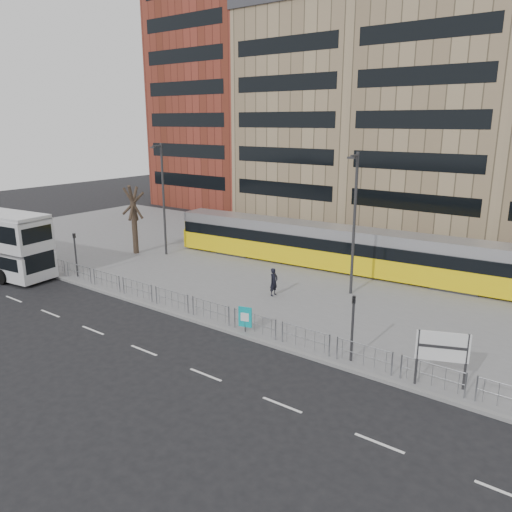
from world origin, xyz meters
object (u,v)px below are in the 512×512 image
Objects in this scene: lamp_post_west at (163,196)px; lamp_post_east at (354,219)px; traffic_light_east at (353,320)px; bare_tree at (132,183)px; tram at (336,248)px; ad_panel at (245,317)px; station_sign at (442,349)px; pedestrian at (274,282)px; traffic_light_west at (75,249)px.

lamp_post_east is at bearing 0.89° from lamp_post_west.
traffic_light_east is 0.39× the size of bare_tree.
tram is 13.19m from ad_panel.
station_sign is 11.92m from lamp_post_east.
tram is at bearing 1.73° from pedestrian.
tram reaches higher than station_sign.
station_sign is (11.47, -12.65, 0.09)m from tram.
traffic_light_east reaches higher than station_sign.
bare_tree is at bearing -163.90° from tram.
station_sign is 0.77× the size of traffic_light_west.
station_sign is at bearing -18.05° from lamp_post_west.
traffic_light_west is at bearing 162.80° from ad_panel.
bare_tree is (-18.68, -1.43, 0.98)m from lamp_post_east.
traffic_light_west is at bearing -93.71° from lamp_post_west.
ad_panel is 0.17× the size of bare_tree.
lamp_post_east reaches higher than traffic_light_west.
lamp_post_west reaches higher than pedestrian.
station_sign is 1.37× the size of pedestrian.
tram is at bearing 19.78° from lamp_post_west.
tram is 19.73× the size of ad_panel.
pedestrian is 9.40m from traffic_light_east.
ad_panel is at bearing -22.98° from bare_tree.
tram is 18.46m from traffic_light_west.
tram is 11.16× the size of station_sign.
station_sign is 0.77× the size of traffic_light_east.
lamp_post_east is (1.70, 8.63, 3.98)m from ad_panel.
station_sign is at bearing -45.64° from lamp_post_east.
lamp_post_east is at bearing 4.37° from bare_tree.
bare_tree is at bearing 101.57° from traffic_light_west.
bare_tree is at bearing 144.26° from traffic_light_east.
lamp_post_west is 1.01× the size of lamp_post_east.
station_sign reaches higher than pedestrian.
lamp_post_west is at bearing -179.11° from lamp_post_east.
lamp_post_west reaches higher than station_sign.
ad_panel is 17.42m from lamp_post_west.
ad_panel is (-9.74, -0.40, -0.87)m from station_sign.
ad_panel is 15.29m from traffic_light_west.
lamp_post_west is (-13.01, -4.68, 3.24)m from tram.
lamp_post_west is at bearing 80.81° from pedestrian.
lamp_post_west reaches higher than ad_panel.
station_sign is at bearing -13.02° from ad_panel.
pedestrian is 0.20× the size of lamp_post_west.
station_sign is 24.99m from traffic_light_west.
bare_tree reaches higher than traffic_light_west.
traffic_light_east is (7.80, -5.12, 1.10)m from pedestrian.
pedestrian is at bearing -6.64° from bare_tree.
tram is 14.79m from traffic_light_east.
traffic_light_east is (7.54, -12.71, 0.40)m from tram.
traffic_light_east is 22.25m from lamp_post_west.
traffic_light_east is (5.82, 0.34, 1.19)m from ad_panel.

